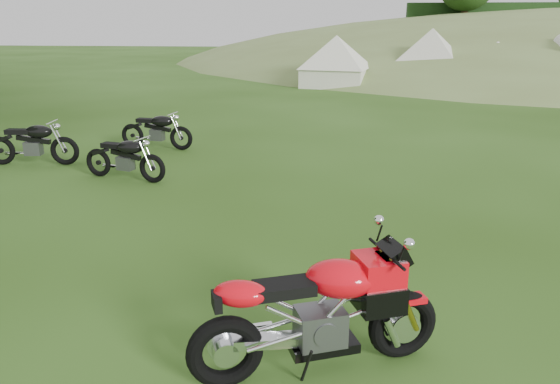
# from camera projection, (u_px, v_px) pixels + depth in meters

# --- Properties ---
(ground) EXTENTS (120.00, 120.00, 0.00)m
(ground) POSITION_uv_depth(u_px,v_px,m) (246.00, 268.00, 6.86)
(ground) COLOR #23400D
(ground) RESTS_ON ground
(sport_motorcycle) EXTENTS (2.22, 1.31, 1.31)m
(sport_motorcycle) POSITION_uv_depth(u_px,v_px,m) (318.00, 304.00, 4.66)
(sport_motorcycle) COLOR red
(sport_motorcycle) RESTS_ON ground
(vintage_moto_b) EXTENTS (1.80, 0.83, 0.92)m
(vintage_moto_b) POSITION_uv_depth(u_px,v_px,m) (124.00, 157.00, 10.52)
(vintage_moto_b) COLOR black
(vintage_moto_b) RESTS_ON ground
(vintage_moto_c) EXTENTS (1.96, 0.64, 1.01)m
(vintage_moto_c) POSITION_uv_depth(u_px,v_px,m) (32.00, 142.00, 11.59)
(vintage_moto_c) COLOR black
(vintage_moto_c) RESTS_ON ground
(vintage_moto_d) EXTENTS (1.83, 0.67, 0.94)m
(vintage_moto_d) POSITION_uv_depth(u_px,v_px,m) (156.00, 129.00, 13.09)
(vintage_moto_d) COLOR black
(vintage_moto_d) RESTS_ON ground
(tent_left) EXTENTS (3.32, 3.32, 2.44)m
(tent_left) POSITION_uv_depth(u_px,v_px,m) (336.00, 60.00, 25.34)
(tent_left) COLOR silver
(tent_left) RESTS_ON ground
(tent_mid) EXTENTS (3.85, 3.85, 2.63)m
(tent_mid) POSITION_uv_depth(u_px,v_px,m) (431.00, 57.00, 26.17)
(tent_mid) COLOR beige
(tent_mid) RESTS_ON ground
(tent_right) EXTENTS (3.32, 3.32, 2.25)m
(tent_right) POSITION_uv_depth(u_px,v_px,m) (496.00, 61.00, 26.01)
(tent_right) COLOR white
(tent_right) RESTS_ON ground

